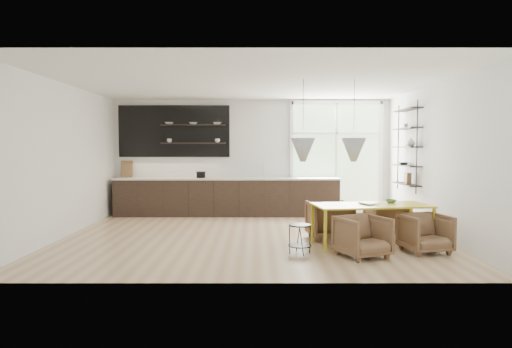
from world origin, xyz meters
name	(u,v)px	position (x,y,z in m)	size (l,w,h in m)	color
room	(278,158)	(0.58, 1.10, 1.46)	(7.02, 6.01, 2.91)	#CAAC87
kitchen_run	(224,191)	(-0.69, 2.69, 0.60)	(5.54, 0.69, 2.75)	black
right_shelving	(407,149)	(3.36, 1.17, 1.65)	(0.26, 1.22, 1.90)	black
dining_table	(371,207)	(2.10, -0.81, 0.67)	(2.06, 1.15, 0.71)	gold
armchair_back_left	(329,220)	(1.47, -0.24, 0.35)	(0.76, 0.78, 0.71)	brown
armchair_back_right	(386,219)	(2.61, 0.08, 0.32)	(0.68, 0.70, 0.64)	brown
armchair_front_left	(363,237)	(1.76, -1.65, 0.32)	(0.68, 0.70, 0.64)	brown
armchair_front_right	(425,233)	(2.84, -1.34, 0.31)	(0.67, 0.69, 0.63)	brown
wire_stool	(300,235)	(0.81, -1.43, 0.30)	(0.37, 0.37, 0.47)	black
table_book	(363,204)	(1.95, -0.84, 0.73)	(0.23, 0.31, 0.03)	white
table_bowl	(391,201)	(2.50, -0.61, 0.74)	(0.19, 0.19, 0.06)	#497A4D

